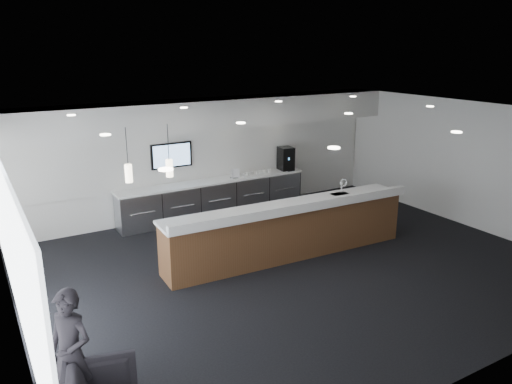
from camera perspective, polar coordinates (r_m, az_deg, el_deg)
ground at (r=10.10m, az=4.43°, el=-8.49°), size 10.00×10.00×0.00m
ceiling at (r=9.24m, az=4.84°, el=8.63°), size 10.00×8.00×0.02m
back_wall at (r=12.93m, az=-5.63°, el=4.10°), size 10.00×0.02×3.00m
left_wall at (r=7.96m, az=-26.48°, el=-5.57°), size 0.02×8.00×3.00m
right_wall at (r=13.02m, az=22.98°, el=2.95°), size 0.02×8.00×3.00m
soffit_bulkhead at (r=12.33m, az=-4.88°, el=8.95°), size 10.00×0.90×0.70m
alcove_panel at (r=12.88m, az=-5.58°, el=4.51°), size 9.80×0.06×1.40m
window_blinds_wall at (r=7.96m, az=-26.20°, el=-5.53°), size 0.04×7.36×2.55m
back_credenza at (r=12.87m, az=-4.82°, el=-0.64°), size 5.06×0.66×0.95m
wall_tv at (r=12.43m, az=-9.64°, el=4.16°), size 1.05×0.08×0.62m
pendant_left at (r=8.98m, az=-10.93°, el=3.30°), size 0.12×0.12×0.30m
pendant_right at (r=8.78m, az=-15.22°, el=2.71°), size 0.12×0.12×0.30m
ceiling_can_lights at (r=9.25m, az=4.84°, el=8.44°), size 7.00×5.00×0.02m
service_counter at (r=10.37m, az=3.71°, el=-4.33°), size 5.46×1.10×1.49m
coffee_machine at (r=13.70m, az=3.43°, el=3.84°), size 0.40×0.50×0.63m
info_sign_left at (r=12.85m, az=-2.51°, el=2.11°), size 0.17×0.05×0.24m
info_sign_right at (r=12.86m, az=-2.28°, el=2.15°), size 0.19×0.05×0.25m
lounge_guest at (r=6.49m, az=-20.38°, el=-16.85°), size 0.66×0.69×1.59m
cup_0 at (r=13.44m, az=1.51°, el=2.44°), size 0.09×0.09×0.09m
cup_1 at (r=13.37m, az=1.00°, el=2.36°), size 0.13×0.13×0.09m
cup_2 at (r=13.30m, az=0.48°, el=2.29°), size 0.11×0.11×0.09m
cup_3 at (r=13.23m, az=-0.04°, el=2.21°), size 0.12×0.12×0.09m
cup_4 at (r=13.16m, az=-0.56°, el=2.13°), size 0.13×0.13×0.09m
cup_5 at (r=13.09m, az=-1.09°, el=2.06°), size 0.10×0.10×0.09m
cup_6 at (r=13.03m, az=-1.63°, el=1.98°), size 0.13×0.13×0.09m
cup_7 at (r=12.96m, az=-2.17°, el=1.90°), size 0.11×0.11×0.09m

